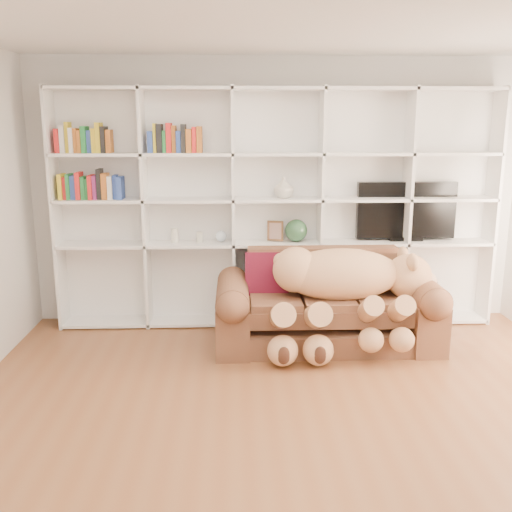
{
  "coord_description": "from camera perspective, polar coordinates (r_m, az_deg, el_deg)",
  "views": [
    {
      "loc": [
        -0.43,
        -3.39,
        2.04
      ],
      "look_at": [
        -0.24,
        1.63,
        0.87
      ],
      "focal_mm": 40.0,
      "sensor_mm": 36.0,
      "label": 1
    }
  ],
  "objects": [
    {
      "name": "shelf_vase",
      "position": [
        5.75,
        2.79,
        6.86
      ],
      "size": [
        0.21,
        0.21,
        0.21
      ],
      "primitive_type": "imported",
      "rotation": [
        0.0,
        0.0,
        0.03
      ],
      "color": "beige",
      "rests_on": "bookshelf"
    },
    {
      "name": "green_vase",
      "position": [
        5.82,
        4.03,
        2.55
      ],
      "size": [
        0.23,
        0.23,
        0.23
      ],
      "primitive_type": "sphere",
      "color": "#2A5231",
      "rests_on": "bookshelf"
    },
    {
      "name": "teddy_bear",
      "position": [
        5.21,
        8.74,
        -2.99
      ],
      "size": [
        1.61,
        0.86,
        0.93
      ],
      "rotation": [
        0.0,
        0.0,
        0.09
      ],
      "color": "tan",
      "rests_on": "sofa"
    },
    {
      "name": "picture_frame",
      "position": [
        5.81,
        1.94,
        2.53
      ],
      "size": [
        0.16,
        0.08,
        0.21
      ],
      "primitive_type": "cube",
      "rotation": [
        0.0,
        0.0,
        -0.33
      ],
      "color": "brown",
      "rests_on": "bookshelf"
    },
    {
      "name": "tv",
      "position": [
        6.07,
        14.77,
        4.32
      ],
      "size": [
        1.02,
        0.18,
        0.6
      ],
      "color": "black",
      "rests_on": "bookshelf"
    },
    {
      "name": "floor",
      "position": [
        3.98,
        4.56,
        -17.81
      ],
      "size": [
        5.0,
        5.0,
        0.0
      ],
      "primitive_type": "plane",
      "color": "brown",
      "rests_on": "ground"
    },
    {
      "name": "ceiling",
      "position": [
        3.48,
        5.43,
        23.98
      ],
      "size": [
        5.0,
        5.0,
        0.0
      ],
      "primitive_type": "plane",
      "rotation": [
        3.14,
        0.0,
        0.0
      ],
      "color": "white",
      "rests_on": "wall_back"
    },
    {
      "name": "bookshelf",
      "position": [
        5.8,
        -0.31,
        5.81
      ],
      "size": [
        4.43,
        0.35,
        2.4
      ],
      "color": "white",
      "rests_on": "floor"
    },
    {
      "name": "wall_front",
      "position": [
        1.2,
        21.0,
        -22.73
      ],
      "size": [
        5.0,
        0.02,
        2.7
      ],
      "primitive_type": "cube",
      "color": "silver",
      "rests_on": "floor"
    },
    {
      "name": "sofa",
      "position": [
        5.44,
        7.02,
        -5.38
      ],
      "size": [
        2.06,
        0.89,
        0.87
      ],
      "color": "brown",
      "rests_on": "floor"
    },
    {
      "name": "throw_pillow",
      "position": [
        5.43,
        1.08,
        -1.8
      ],
      "size": [
        0.41,
        0.24,
        0.43
      ],
      "primitive_type": "cube",
      "rotation": [
        -0.24,
        0.0,
        -0.02
      ],
      "color": "maroon",
      "rests_on": "sofa"
    },
    {
      "name": "figurine_tall",
      "position": [
        5.83,
        -8.13,
        2.06
      ],
      "size": [
        0.1,
        0.1,
        0.15
      ],
      "primitive_type": "cylinder",
      "rotation": [
        0.0,
        0.0,
        0.38
      ],
      "color": "beige",
      "rests_on": "bookshelf"
    },
    {
      "name": "snow_globe",
      "position": [
        5.8,
        -3.52,
        1.99
      ],
      "size": [
        0.11,
        0.11,
        0.11
      ],
      "primitive_type": "sphere",
      "color": "white",
      "rests_on": "bookshelf"
    },
    {
      "name": "figurine_short",
      "position": [
        5.81,
        -5.66,
        1.89
      ],
      "size": [
        0.07,
        0.07,
        0.11
      ],
      "primitive_type": "cylinder",
      "rotation": [
        0.0,
        0.0,
        -0.15
      ],
      "color": "beige",
      "rests_on": "bookshelf"
    },
    {
      "name": "wall_back",
      "position": [
        5.94,
        1.98,
        6.4
      ],
      "size": [
        5.0,
        0.02,
        2.7
      ],
      "primitive_type": "cube",
      "color": "silver",
      "rests_on": "floor"
    }
  ]
}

